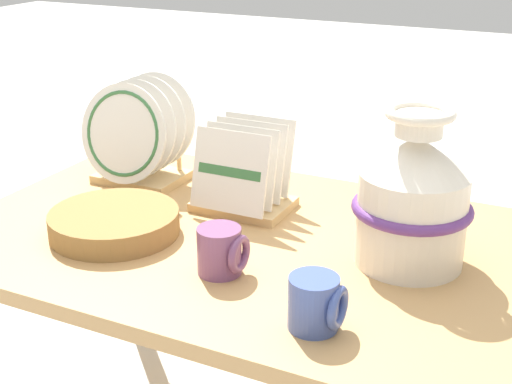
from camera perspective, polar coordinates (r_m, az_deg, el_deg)
display_table at (r=1.64m, az=-0.00°, el=-5.58°), size 1.38×0.86×0.60m
ceramic_vase at (r=1.48m, az=12.44°, el=-0.44°), size 0.25×0.25×0.33m
dish_rack_round_plates at (r=1.92m, az=-9.48°, el=4.05°), size 0.26×0.21×0.28m
dish_rack_square_plates at (r=1.73m, az=-0.99°, el=0.87°), size 0.23×0.20×0.21m
wicker_charger_stack at (r=1.65m, az=-11.26°, el=-2.42°), size 0.29×0.29×0.05m
mug_plum_glaze at (r=1.44m, az=-2.78°, el=-4.74°), size 0.10×0.09×0.10m
mug_cobalt_glaze at (r=1.26m, az=4.84°, el=-8.87°), size 0.10×0.09×0.10m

